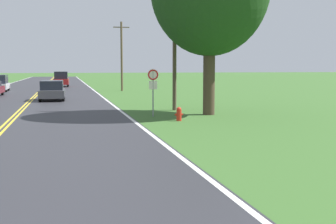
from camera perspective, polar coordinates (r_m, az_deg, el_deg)
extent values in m
cylinder|color=red|center=(20.75, 1.50, -0.50)|extent=(0.25, 0.25, 0.51)
sphere|color=red|center=(20.72, 1.50, 0.35)|extent=(0.24, 0.24, 0.24)
cylinder|color=red|center=(20.79, 1.94, -0.33)|extent=(0.08, 0.09, 0.09)
cylinder|color=red|center=(20.70, 1.05, -0.35)|extent=(0.08, 0.09, 0.09)
cylinder|color=gray|center=(22.46, -2.04, 2.54)|extent=(0.07, 0.07, 2.49)
cylinder|color=silver|center=(22.40, -2.04, 5.07)|extent=(0.60, 0.02, 0.60)
torus|color=red|center=(22.39, -2.04, 5.07)|extent=(0.55, 0.07, 0.55)
cube|color=silver|center=(22.42, -2.04, 3.67)|extent=(0.44, 0.02, 0.44)
cylinder|color=brown|center=(25.93, 0.89, 11.12)|extent=(0.24, 0.24, 9.82)
cylinder|color=brown|center=(47.46, -6.30, 7.47)|extent=(0.24, 0.24, 7.63)
cube|color=brown|center=(47.65, -6.34, 11.34)|extent=(1.80, 0.12, 0.10)
cylinder|color=#473828|center=(23.48, 5.58, 4.78)|extent=(0.65, 0.65, 4.22)
cylinder|color=black|center=(33.43, -14.02, 1.91)|extent=(0.21, 0.62, 0.61)
cylinder|color=black|center=(33.51, -16.95, 1.84)|extent=(0.21, 0.62, 0.61)
cylinder|color=black|center=(35.97, -13.94, 2.20)|extent=(0.21, 0.62, 0.61)
cylinder|color=black|center=(36.05, -16.66, 2.13)|extent=(0.21, 0.62, 0.61)
cube|color=#47474C|center=(34.71, -15.41, 2.47)|extent=(1.98, 4.15, 0.60)
cube|color=#1E232D|center=(34.68, -15.44, 3.54)|extent=(1.73, 2.91, 0.70)
cylinder|color=black|center=(42.48, -21.51, 2.55)|extent=(0.21, 0.65, 0.65)
cylinder|color=black|center=(50.57, -20.80, 3.05)|extent=(0.22, 0.61, 0.60)
cylinder|color=black|center=(47.86, -21.10, 2.89)|extent=(0.22, 0.61, 0.60)
cylinder|color=black|center=(57.78, -13.42, 3.67)|extent=(0.22, 0.73, 0.72)
cylinder|color=black|center=(57.84, -15.15, 3.62)|extent=(0.22, 0.73, 0.72)
cylinder|color=black|center=(60.38, -13.36, 3.76)|extent=(0.22, 0.73, 0.72)
cylinder|color=black|center=(60.44, -15.02, 3.72)|extent=(0.22, 0.73, 0.72)
cube|color=#A81E1E|center=(59.09, -14.25, 4.02)|extent=(2.07, 4.26, 0.74)
cube|color=#1E232D|center=(59.07, -14.27, 4.86)|extent=(1.80, 2.99, 0.99)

